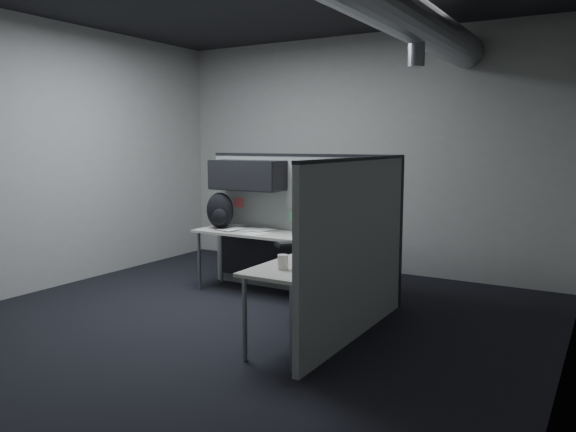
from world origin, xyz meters
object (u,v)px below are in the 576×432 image
Objects in this scene: monitor at (348,222)px; keyboard at (300,244)px; desk at (292,251)px; backpack at (220,211)px; phone at (311,257)px.

monitor reaches higher than keyboard.
desk is 4.39× the size of monitor.
monitor is 1.09× the size of keyboard.
desk is at bearing 126.55° from keyboard.
phone is at bearing -45.97° from backpack.
phone is (0.68, -0.84, 0.16)m from desk.
keyboard is 1.11× the size of backpack.
monitor is 1.72m from backpack.
backpack is at bearing 140.40° from phone.
backpack is (-1.72, 0.10, -0.01)m from monitor.
desk is 4.77× the size of keyboard.
phone is at bearing -76.18° from monitor.
backpack is at bearing -176.18° from monitor.
monitor is 1.21× the size of backpack.
monitor is 1.89× the size of phone.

